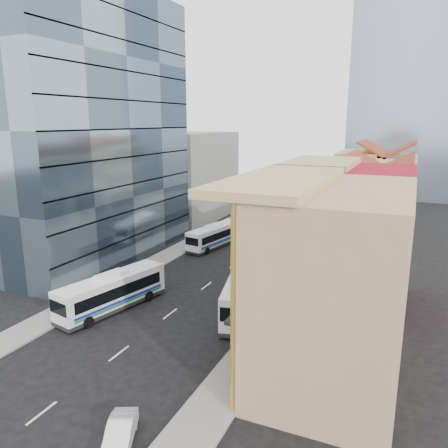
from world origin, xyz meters
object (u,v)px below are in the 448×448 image
at_px(bus_left_far, 215,235).
at_px(office_tower, 86,128).
at_px(shophouse_tan, 337,283).
at_px(bus_left_near, 112,291).
at_px(sedan_right, 120,434).
at_px(bus_right, 245,291).

bearing_deg(bus_left_far, office_tower, -133.46).
bearing_deg(shophouse_tan, bus_left_near, 174.50).
bearing_deg(sedan_right, bus_left_far, 82.62).
xyz_separation_m(office_tower, bus_left_near, (12.03, -12.17, -13.34)).
height_order(bus_left_near, bus_right, bus_right).
relative_size(bus_left_far, sedan_right, 2.60).
relative_size(bus_left_far, bus_right, 0.85).
xyz_separation_m(office_tower, bus_right, (22.50, -7.85, -13.21)).
relative_size(office_tower, bus_right, 2.69).
xyz_separation_m(shophouse_tan, office_tower, (-31.00, 14.00, 9.00)).
distance_m(shophouse_tan, office_tower, 35.19).
bearing_deg(office_tower, bus_left_far, 36.05).
xyz_separation_m(bus_left_near, bus_right, (10.47, 4.33, 0.12)).
bearing_deg(bus_left_far, sedan_right, -62.36).
distance_m(shophouse_tan, bus_left_far, 29.96).
xyz_separation_m(bus_left_near, bus_left_far, (-0.02, 20.92, -0.15)).
xyz_separation_m(bus_right, sedan_right, (0.00, -17.38, -1.19)).
xyz_separation_m(office_tower, sedan_right, (22.50, -25.23, -14.40)).
bearing_deg(office_tower, bus_left_near, -45.34).
bearing_deg(office_tower, bus_right, -19.23).
bearing_deg(shophouse_tan, sedan_right, -127.12).
bearing_deg(bus_left_far, shophouse_tan, -39.66).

